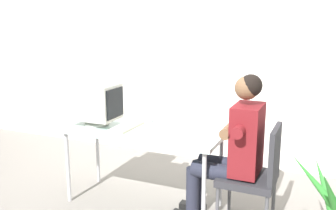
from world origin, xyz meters
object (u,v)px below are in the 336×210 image
Objects in this scene: office_chair at (256,172)px; desk at (143,135)px; crt_monitor at (96,102)px; desk_mug at (148,117)px; person_seated at (233,146)px; keyboard at (128,126)px.

desk is at bearing 178.15° from office_chair.
crt_monitor reaches higher than desk_mug.
crt_monitor is (-0.48, -0.04, 0.28)m from desk.
office_chair is at bearing 0.14° from crt_monitor.
office_chair is 0.28m from person_seated.
crt_monitor reaches higher than office_chair.
desk_mug is at bearing 66.19° from keyboard.
office_chair is (1.05, -0.03, -0.18)m from desk.
office_chair is 1.17m from desk_mug.
crt_monitor reaches higher than keyboard.
office_chair reaches higher than desk.
person_seated is at bearing -1.92° from keyboard.
desk is 3.23× the size of keyboard.
crt_monitor is at bearing -173.31° from keyboard.
person_seated is 12.03× the size of desk_mug.
desk_mug reaches higher than desk.
person_seated is at bearing 180.00° from office_chair.
desk is 0.17m from keyboard.
desk is at bearing 0.05° from keyboard.
keyboard is (-0.15, -0.00, 0.07)m from desk.
person_seated reaches higher than crt_monitor.
keyboard is 1.01m from person_seated.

